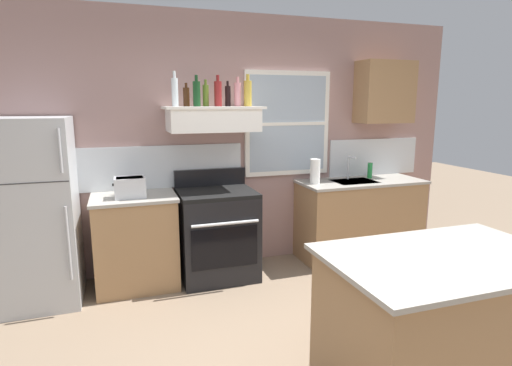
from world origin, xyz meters
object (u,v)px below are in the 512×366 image
Objects in this scene: bottle_balsamic_dark at (228,96)px; bottle_rose_pink at (238,94)px; toaster at (130,187)px; bottle_brown_stout at (186,97)px; stove_range at (217,233)px; paper_towel_roll at (315,171)px; bottle_clear_tall at (175,92)px; refrigerator at (34,213)px; dish_soap_bottle at (370,170)px; bottle_olive_oil_square at (206,95)px; kitchen_island at (440,326)px; bottle_dark_green_wine at (197,93)px; bottle_red_label_wine at (218,93)px; bottle_champagne_gold_foil at (248,93)px.

bottle_rose_pink reaches higher than bottle_balsamic_dark.
toaster is 1.31× the size of bottle_brown_stout.
paper_towel_roll reaches higher than stove_range.
bottle_balsamic_dark is at bearing 8.81° from toaster.
paper_towel_roll is (1.48, -0.09, -0.84)m from bottle_clear_tall.
dish_soap_bottle is (3.53, 0.16, 0.17)m from refrigerator.
bottle_olive_oil_square is (0.77, 0.15, 0.85)m from toaster.
dish_soap_bottle is at bearing 0.60° from bottle_balsamic_dark.
kitchen_island is (1.22, -2.30, -1.43)m from bottle_clear_tall.
refrigerator is 5.59× the size of toaster.
bottle_red_label_wine is at bearing 1.26° from bottle_dark_green_wine.
bottle_dark_green_wine is at bearing -16.62° from bottle_clear_tall.
bottle_rose_pink is 0.10m from bottle_champagne_gold_foil.
bottle_brown_stout is 0.31m from bottle_red_label_wine.
bottle_rose_pink is at bearing -4.73° from bottle_clear_tall.
refrigerator is 2.17m from bottle_rose_pink.
bottle_olive_oil_square is at bearing -8.83° from bottle_brown_stout.
bottle_red_label_wine is at bearing -13.98° from bottle_brown_stout.
toaster is 1.65× the size of dish_soap_bottle.
bottle_brown_stout is 0.61m from bottle_champagne_gold_foil.
bottle_brown_stout reaches higher than dish_soap_bottle.
dish_soap_bottle is at bearing -0.32° from bottle_brown_stout.
bottle_balsamic_dark is 1.92m from dish_soap_bottle.
bottle_brown_stout is 0.75× the size of bottle_red_label_wine.
toaster is 2.71m from dish_soap_bottle.
bottle_clear_tall is at bearing 19.31° from toaster.
refrigerator is at bearing 179.22° from toaster.
bottle_clear_tall is 1.16× the size of bottle_rose_pink.
refrigerator is 5.74× the size of bottle_rose_pink.
paper_towel_roll reaches higher than dish_soap_bottle.
bottle_champagne_gold_foil reaches higher than bottle_red_label_wine.
bottle_dark_green_wine is 1.15× the size of bottle_olive_oil_square.
paper_towel_roll is 2.30m from kitchen_island.
bottle_red_label_wine is (0.41, -0.06, -0.01)m from bottle_clear_tall.
dish_soap_bottle is at bearing 7.46° from paper_towel_roll.
stove_range is 1.47m from bottle_clear_tall.
stove_range and dish_soap_bottle have the same top height.
bottle_rose_pink is 0.21× the size of kitchen_island.
bottle_rose_pink is at bearing -177.94° from dish_soap_bottle.
bottle_olive_oil_square is 1.44× the size of dish_soap_bottle.
toaster is (0.82, -0.01, 0.18)m from refrigerator.
kitchen_island is at bearing -40.55° from refrigerator.
bottle_champagne_gold_foil reaches higher than bottle_balsamic_dark.
dish_soap_bottle is at bearing 2.80° from bottle_champagne_gold_foil.
kitchen_island is (0.81, -2.25, -1.41)m from bottle_red_label_wine.
refrigerator is at bearing -175.51° from bottle_balsamic_dark.
bottle_olive_oil_square is at bearing -1.83° from bottle_clear_tall.
dish_soap_bottle is at bearing 0.50° from bottle_olive_oil_square.
stove_range is 2.34m from kitchen_island.
bottle_balsamic_dark is 0.20m from bottle_champagne_gold_foil.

